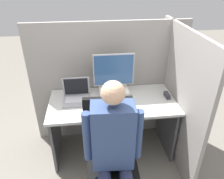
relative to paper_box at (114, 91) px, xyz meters
name	(u,v)px	position (x,y,z in m)	size (l,w,h in m)	color
ground_plane	(116,170)	(-0.03, -0.52, -0.77)	(12.00, 12.00, 0.00)	slate
cubicle_panel_back	(109,83)	(-0.03, 0.19, 0.00)	(1.93, 0.04, 1.56)	gray
cubicle_panel_right	(178,97)	(0.71, -0.25, 0.00)	(0.04, 1.32, 1.56)	gray
desk	(113,114)	(-0.03, -0.18, -0.22)	(1.43, 0.69, 0.74)	#B7B7B2
paper_box	(114,91)	(0.00, 0.00, 0.00)	(0.34, 0.24, 0.07)	white
monitor	(114,72)	(0.00, 0.00, 0.24)	(0.47, 0.23, 0.43)	#B2B2B7
laptop	(77,96)	(-0.44, -0.11, 0.02)	(0.30, 0.25, 0.27)	#99999E
mouse	(99,104)	(-0.19, -0.24, -0.01)	(0.06, 0.05, 0.04)	silver
stapler	(167,95)	(0.61, -0.17, -0.01)	(0.04, 0.12, 0.05)	#2D2D33
carrot_toy	(109,112)	(-0.10, -0.42, -0.01)	(0.05, 0.13, 0.05)	orange
office_chair	(111,156)	(-0.13, -0.82, -0.21)	(0.53, 0.57, 1.09)	black
person	(114,149)	(-0.12, -0.98, 0.02)	(0.48, 0.43, 1.38)	#282D4C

